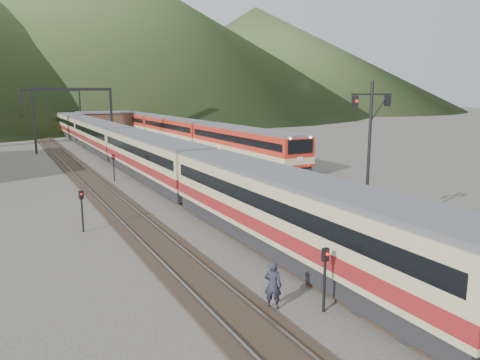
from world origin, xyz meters
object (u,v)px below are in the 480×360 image
second_train (175,129)px  signal_mast (370,141)px  worker (273,285)px  main_train (121,143)px

second_train → signal_mast: (-7.88, -48.62, 3.11)m
second_train → worker: (-15.02, -51.91, -1.27)m
main_train → signal_mast: size_ratio=12.36×
signal_mast → worker: (-7.13, -3.29, -4.38)m
second_train → worker: second_train is taller
main_train → second_train: size_ratio=1.35×
worker → main_train: bearing=-53.5°
signal_mast → worker: 8.99m
second_train → worker: size_ratio=37.46×
signal_mast → worker: bearing=-155.3°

